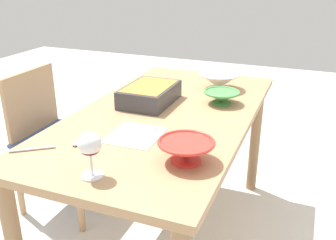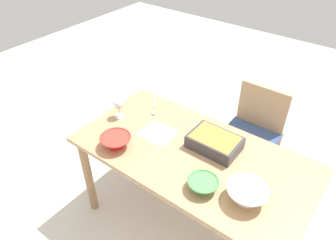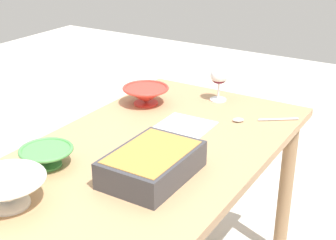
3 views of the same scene
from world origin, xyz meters
TOP-DOWN VIEW (x-y plane):
  - ground_plane at (0.00, 0.00)m, footprint 8.00×8.00m
  - dining_table at (0.00, 0.00)m, footprint 1.48×0.77m
  - chair at (0.10, 0.74)m, footprint 0.42×0.45m
  - wine_glass at (-0.62, 0.00)m, footprint 0.08×0.08m
  - casserole_dish at (0.08, 0.12)m, footprint 0.31×0.22m
  - mixing_bowl at (-0.42, -0.24)m, footprint 0.20×0.20m
  - small_bowl at (0.43, -0.14)m, footprint 0.22×0.22m
  - serving_bowl at (0.20, -0.21)m, footprint 0.17×0.17m
  - serving_spoon at (-0.48, 0.22)m, footprint 0.17×0.22m
  - napkin at (-0.29, 0.01)m, footprint 0.22×0.20m

SIDE VIEW (x-z plane):
  - ground_plane at x=0.00m, z-range 0.00..0.00m
  - chair at x=0.10m, z-range 0.05..0.87m
  - dining_table at x=0.00m, z-range 0.27..1.00m
  - napkin at x=-0.29m, z-range 0.73..0.74m
  - serving_spoon at x=-0.48m, z-range 0.73..0.75m
  - serving_bowl at x=0.20m, z-range 0.74..0.80m
  - mixing_bowl at x=-0.42m, z-range 0.74..0.82m
  - casserole_dish at x=0.08m, z-range 0.74..0.82m
  - small_bowl at x=0.43m, z-range 0.74..0.83m
  - wine_glass at x=-0.62m, z-range 0.76..0.91m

